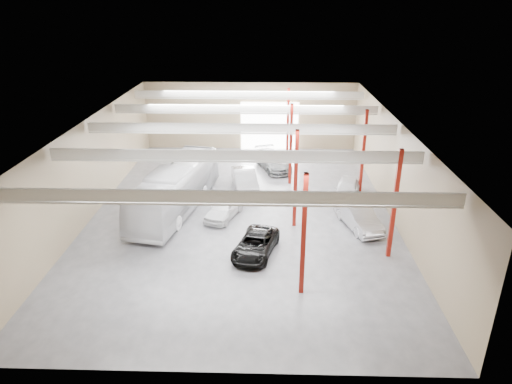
{
  "coord_description": "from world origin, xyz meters",
  "views": [
    {
      "loc": [
        1.93,
        -30.99,
        14.89
      ],
      "look_at": [
        1.07,
        -1.21,
        2.2
      ],
      "focal_mm": 32.0,
      "sensor_mm": 36.0,
      "label": 1
    }
  ],
  "objects_px": {
    "car_row_b": "(245,180)",
    "car_row_c": "(273,161)",
    "black_sedan": "(256,245)",
    "car_right_near": "(359,217)",
    "car_right_far": "(347,189)",
    "car_row_a": "(224,208)",
    "coach_bus": "(176,188)"
  },
  "relations": [
    {
      "from": "car_right_far",
      "to": "car_row_c",
      "type": "bearing_deg",
      "value": 147.15
    },
    {
      "from": "black_sedan",
      "to": "car_right_near",
      "type": "xyz_separation_m",
      "value": [
        7.11,
        3.84,
        0.14
      ]
    },
    {
      "from": "car_row_b",
      "to": "car_right_near",
      "type": "xyz_separation_m",
      "value": [
        8.33,
        -6.66,
        -0.06
      ]
    },
    {
      "from": "car_row_b",
      "to": "car_right_near",
      "type": "height_order",
      "value": "car_row_b"
    },
    {
      "from": "black_sedan",
      "to": "car_row_b",
      "type": "bearing_deg",
      "value": 111.46
    },
    {
      "from": "black_sedan",
      "to": "car_row_c",
      "type": "xyz_separation_m",
      "value": [
        1.17,
        15.7,
        0.14
      ]
    },
    {
      "from": "black_sedan",
      "to": "car_row_b",
      "type": "height_order",
      "value": "car_row_b"
    },
    {
      "from": "coach_bus",
      "to": "car_right_far",
      "type": "height_order",
      "value": "coach_bus"
    },
    {
      "from": "car_row_c",
      "to": "car_right_near",
      "type": "bearing_deg",
      "value": -83.15
    },
    {
      "from": "car_right_near",
      "to": "car_right_far",
      "type": "bearing_deg",
      "value": 73.49
    },
    {
      "from": "black_sedan",
      "to": "car_row_a",
      "type": "xyz_separation_m",
      "value": [
        -2.47,
        5.2,
        0.07
      ]
    },
    {
      "from": "car_row_c",
      "to": "car_right_far",
      "type": "distance_m",
      "value": 8.93
    },
    {
      "from": "car_row_c",
      "to": "car_right_near",
      "type": "xyz_separation_m",
      "value": [
        5.94,
        -11.86,
        -0.0
      ]
    },
    {
      "from": "black_sedan",
      "to": "car_row_c",
      "type": "bearing_deg",
      "value": 100.58
    },
    {
      "from": "coach_bus",
      "to": "car_row_b",
      "type": "height_order",
      "value": "coach_bus"
    },
    {
      "from": "car_right_near",
      "to": "black_sedan",
      "type": "bearing_deg",
      "value": -168.15
    },
    {
      "from": "black_sedan",
      "to": "car_row_c",
      "type": "distance_m",
      "value": 15.74
    },
    {
      "from": "coach_bus",
      "to": "car_row_b",
      "type": "relative_size",
      "value": 2.41
    },
    {
      "from": "coach_bus",
      "to": "car_right_far",
      "type": "xyz_separation_m",
      "value": [
        13.29,
        2.53,
        -0.97
      ]
    },
    {
      "from": "car_row_b",
      "to": "car_row_c",
      "type": "bearing_deg",
      "value": 54.8
    },
    {
      "from": "coach_bus",
      "to": "car_right_far",
      "type": "distance_m",
      "value": 13.56
    },
    {
      "from": "black_sedan",
      "to": "car_row_b",
      "type": "xyz_separation_m",
      "value": [
        -1.22,
        10.5,
        0.2
      ]
    },
    {
      "from": "car_right_near",
      "to": "car_row_c",
      "type": "bearing_deg",
      "value": 100.11
    },
    {
      "from": "car_row_c",
      "to": "car_right_far",
      "type": "height_order",
      "value": "car_row_c"
    },
    {
      "from": "car_row_c",
      "to": "coach_bus",
      "type": "bearing_deg",
      "value": -148.38
    },
    {
      "from": "car_row_a",
      "to": "car_row_b",
      "type": "relative_size",
      "value": 0.82
    },
    {
      "from": "coach_bus",
      "to": "black_sedan",
      "type": "distance_m",
      "value": 9.03
    },
    {
      "from": "car_row_b",
      "to": "car_right_far",
      "type": "height_order",
      "value": "car_row_b"
    },
    {
      "from": "car_row_a",
      "to": "coach_bus",
      "type": "bearing_deg",
      "value": 179.44
    },
    {
      "from": "car_row_a",
      "to": "car_row_c",
      "type": "xyz_separation_m",
      "value": [
        3.65,
        10.5,
        0.08
      ]
    },
    {
      "from": "black_sedan",
      "to": "car_right_near",
      "type": "bearing_deg",
      "value": 43.2
    },
    {
      "from": "car_row_a",
      "to": "car_right_far",
      "type": "relative_size",
      "value": 0.95
    }
  ]
}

